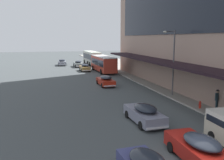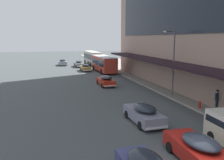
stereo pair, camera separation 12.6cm
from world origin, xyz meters
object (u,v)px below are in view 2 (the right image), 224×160
sedan_lead_mid (79,64)px  sedan_second_mid (63,62)px  sedan_oncoming_front (144,113)px  fire_hydrant (200,105)px  street_lamp (172,58)px  pedestrian_at_kerb (217,99)px  transit_bus_kerbside_front (104,63)px  sedan_lead_near (198,149)px  sedan_second_near (106,80)px  sedan_oncoming_rear (85,67)px  transit_bus_kerbside_rear (92,57)px

sedan_lead_mid → sedan_second_mid: 5.80m
sedan_oncoming_front → fire_hydrant: 6.80m
street_lamp → pedestrian_at_kerb: bearing=-78.9°
transit_bus_kerbside_front → sedan_lead_near: size_ratio=2.10×
sedan_lead_mid → sedan_second_near: 24.40m
transit_bus_kerbside_front → sedan_lead_mid: (-3.70, 10.11, -1.05)m
transit_bus_kerbside_front → pedestrian_at_kerb: bearing=-82.2°
sedan_oncoming_rear → fire_hydrant: bearing=-78.9°
sedan_oncoming_front → sedan_second_mid: sedan_oncoming_front is taller
transit_bus_kerbside_rear → sedan_second_near: bearing=-96.7°
sedan_lead_near → pedestrian_at_kerb: size_ratio=2.68×
sedan_oncoming_front → pedestrian_at_kerb: size_ratio=2.63×
transit_bus_kerbside_rear → pedestrian_at_kerb: (3.62, -43.71, -0.73)m
street_lamp → sedan_oncoming_front: bearing=-130.3°
sedan_second_mid → street_lamp: bearing=-75.3°
transit_bus_kerbside_front → fire_hydrant: size_ratio=14.94×
fire_hydrant → pedestrian_at_kerb: bearing=-29.5°
transit_bus_kerbside_rear → sedan_second_near: size_ratio=2.24×
sedan_lead_mid → pedestrian_at_kerb: 40.01m
transit_bus_kerbside_front → sedan_second_mid: size_ratio=2.10×
sedan_lead_near → fire_hydrant: sedan_lead_near is taller
sedan_second_near → pedestrian_at_kerb: bearing=-64.8°
pedestrian_at_kerb → street_lamp: street_lamp is taller
sedan_oncoming_front → sedan_lead_near: sedan_lead_near is taller
sedan_lead_mid → street_lamp: (6.45, -32.90, 3.66)m
sedan_second_near → pedestrian_at_kerb: 16.44m
sedan_second_mid → sedan_oncoming_front: bearing=-85.8°
sedan_second_mid → sedan_lead_near: bearing=-85.9°
transit_bus_kerbside_rear → street_lamp: bearing=-86.4°
sedan_second_near → pedestrian_at_kerb: size_ratio=2.58×
pedestrian_at_kerb → street_lamp: size_ratio=0.25×
sedan_lead_mid → sedan_second_mid: size_ratio=1.01×
sedan_second_near → fire_hydrant: bearing=-68.0°
transit_bus_kerbside_rear → sedan_lead_mid: bearing=-132.5°
sedan_lead_near → fire_hydrant: size_ratio=7.11×
transit_bus_kerbside_front → fire_hydrant: bearing=-84.5°
transit_bus_kerbside_rear → sedan_lead_near: size_ratio=2.15×
sedan_second_mid → sedan_oncoming_rear: sedan_oncoming_rear is taller
transit_bus_kerbside_rear → sedan_second_mid: size_ratio=2.16×
transit_bus_kerbside_front → sedan_oncoming_rear: size_ratio=2.39×
sedan_lead_near → sedan_oncoming_front: bearing=93.0°
sedan_second_near → sedan_lead_near: sedan_lead_near is taller
sedan_oncoming_rear → sedan_lead_mid: bearing=92.8°
transit_bus_kerbside_front → street_lamp: street_lamp is taller
sedan_second_mid → sedan_oncoming_rear: bearing=-73.2°
transit_bus_kerbside_front → sedan_second_near: transit_bus_kerbside_front is taller
transit_bus_kerbside_front → fire_hydrant: 28.60m
sedan_second_mid → sedan_second_near: bearing=-82.0°
transit_bus_kerbside_front → sedan_oncoming_front: (-3.75, -30.47, -1.05)m
sedan_second_mid → pedestrian_at_kerb: size_ratio=2.68×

